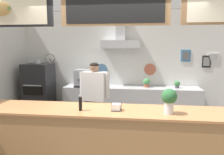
% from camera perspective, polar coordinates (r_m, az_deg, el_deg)
% --- Properties ---
extents(back_wall_assembly, '(5.61, 2.93, 2.84)m').
position_cam_1_polar(back_wall_assembly, '(6.00, 3.56, 3.81)').
color(back_wall_assembly, gray).
rests_on(back_wall_assembly, ground_plane).
extents(service_counter, '(4.69, 0.72, 1.06)m').
position_cam_1_polar(service_counter, '(3.42, 0.03, -16.36)').
color(service_counter, '#B77F4C').
rests_on(service_counter, ground_plane).
extents(back_prep_counter, '(3.35, 0.63, 0.91)m').
position_cam_1_polar(back_prep_counter, '(5.96, 4.68, -6.67)').
color(back_prep_counter, '#B7BABF').
rests_on(back_prep_counter, ground_plane).
extents(pizza_oven, '(0.65, 0.70, 1.58)m').
position_cam_1_polar(pizza_oven, '(6.25, -17.27, -3.55)').
color(pizza_oven, '#232326').
rests_on(pizza_oven, ground_plane).
extents(shop_worker, '(0.60, 0.30, 1.61)m').
position_cam_1_polar(shop_worker, '(4.58, -4.26, -5.78)').
color(shop_worker, '#232328').
rests_on(shop_worker, ground_plane).
extents(espresso_machine, '(0.49, 0.49, 0.42)m').
position_cam_1_polar(espresso_machine, '(5.97, -6.54, -0.11)').
color(espresso_machine, '#A3A5AD').
rests_on(espresso_machine, back_prep_counter).
extents(potted_rosemary, '(0.14, 0.14, 0.17)m').
position_cam_1_polar(potted_rosemary, '(5.89, 15.54, -1.55)').
color(potted_rosemary, '#4C4C51').
rests_on(potted_rosemary, back_prep_counter).
extents(potted_sage, '(0.18, 0.18, 0.22)m').
position_cam_1_polar(potted_sage, '(5.85, 8.41, -1.16)').
color(potted_sage, '#9E563D').
rests_on(potted_sage, back_prep_counter).
extents(napkin_holder, '(0.14, 0.13, 0.10)m').
position_cam_1_polar(napkin_holder, '(3.19, 1.06, -7.28)').
color(napkin_holder, '#262628').
rests_on(napkin_holder, service_counter).
extents(pepper_grinder, '(0.05, 0.05, 0.22)m').
position_cam_1_polar(pepper_grinder, '(3.19, -7.70, -6.09)').
color(pepper_grinder, black).
rests_on(pepper_grinder, service_counter).
extents(basil_vase, '(0.20, 0.20, 0.33)m').
position_cam_1_polar(basil_vase, '(3.09, 13.70, -5.27)').
color(basil_vase, silver).
rests_on(basil_vase, service_counter).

